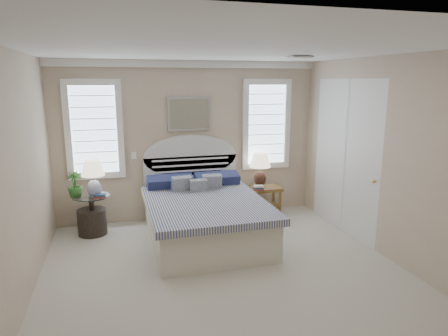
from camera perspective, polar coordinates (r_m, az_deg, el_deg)
The scene contains 21 objects.
floor at distance 5.01m, azimuth 0.94°, elevation -15.91°, with size 4.50×5.00×0.01m, color beige.
ceiling at distance 4.42m, azimuth 1.07°, elevation 16.64°, with size 4.50×5.00×0.01m, color white.
wall_back at distance 6.92m, azimuth -4.95°, elevation 3.85°, with size 4.50×0.02×2.70m, color beige.
wall_left at distance 4.45m, azimuth -27.98°, elevation -2.36°, with size 0.02×5.00×2.70m, color beige.
wall_right at distance 5.59m, azimuth 23.70°, elevation 0.79°, with size 0.02×5.00×2.70m, color beige.
crown_molding at distance 6.81m, azimuth -5.09°, elevation 14.60°, with size 4.50×0.08×0.12m, color white.
hvac_vent at distance 5.60m, azimuth 10.87°, elevation 15.33°, with size 0.30×0.20×0.02m, color #B2B2B2.
switch_plate at distance 6.82m, azimuth -12.76°, elevation 1.77°, with size 0.08×0.01×0.12m, color white.
window_left at distance 6.75m, azimuth -18.04°, elevation 5.22°, with size 0.90×0.06×1.60m, color #C9E3FF.
window_right at distance 7.25m, azimuth 6.04°, elevation 6.21°, with size 0.90×0.06×1.60m, color #C9E3FF.
painting at distance 6.82m, azimuth -4.96°, elevation 7.70°, with size 0.74×0.04×0.58m, color silver.
closet_door at distance 6.56m, azimuth 16.88°, elevation 1.55°, with size 0.02×1.80×2.40m, color white.
bed at distance 6.15m, azimuth -2.95°, elevation -6.48°, with size 1.72×2.28×1.47m.
side_table_left at distance 6.59m, azimuth -18.34°, elevation -5.80°, with size 0.56×0.56×0.63m.
nightstand_right at distance 7.15m, azimuth 6.04°, elevation -3.81°, with size 0.50×0.40×0.53m.
floor_pot at distance 6.65m, azimuth -18.31°, elevation -7.30°, with size 0.44×0.44×0.40m, color black.
lamp_left at distance 6.38m, azimuth -18.19°, elevation -0.85°, with size 0.42×0.42×0.57m.
lamp_right at distance 7.07m, azimuth 5.18°, elevation 0.31°, with size 0.47×0.47×0.61m.
potted_plant at distance 6.47m, azimuth -20.55°, elevation -2.25°, with size 0.22×0.22×0.39m, color #2C6829.
books_left at distance 6.38m, azimuth -17.35°, elevation -3.81°, with size 0.19×0.14×0.05m.
books_right at distance 6.90m, azimuth 4.97°, elevation -2.83°, with size 0.22×0.18×0.08m.
Camera 1 is at (-1.26, -4.22, 2.37)m, focal length 32.00 mm.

